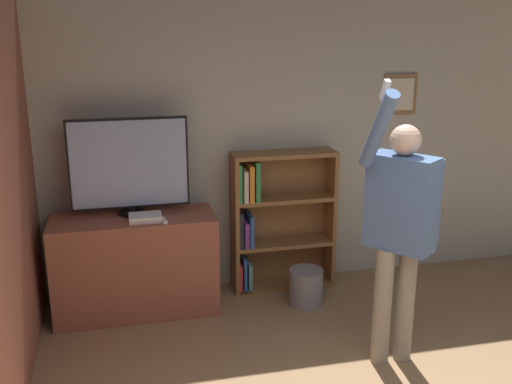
% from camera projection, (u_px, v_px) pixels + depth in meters
% --- Properties ---
extents(wall_back, '(6.40, 0.09, 2.70)m').
position_uv_depth(wall_back, '(286.00, 141.00, 5.49)').
color(wall_back, '#B2AD9E').
rests_on(wall_back, ground_plane).
extents(tv_ledge, '(1.36, 0.54, 0.85)m').
position_uv_depth(tv_ledge, '(135.00, 265.00, 5.07)').
color(tv_ledge, '#93513D').
rests_on(tv_ledge, ground_plane).
extents(television, '(0.97, 0.22, 0.82)m').
position_uv_depth(television, '(129.00, 166.00, 4.91)').
color(television, black).
rests_on(television, tv_ledge).
extents(game_console, '(0.26, 0.19, 0.05)m').
position_uv_depth(game_console, '(145.00, 218.00, 4.86)').
color(game_console, white).
rests_on(game_console, tv_ledge).
extents(remote_loose, '(0.06, 0.14, 0.02)m').
position_uv_depth(remote_loose, '(164.00, 221.00, 4.84)').
color(remote_loose, white).
rests_on(remote_loose, tv_ledge).
extents(bookshelf, '(0.95, 0.28, 1.29)m').
position_uv_depth(bookshelf, '(274.00, 220.00, 5.48)').
color(bookshelf, brown).
rests_on(bookshelf, ground_plane).
extents(person, '(0.60, 0.59, 2.08)m').
position_uv_depth(person, '(400.00, 222.00, 4.13)').
color(person, gray).
rests_on(person, ground_plane).
extents(waste_bin, '(0.30, 0.30, 0.33)m').
position_uv_depth(waste_bin, '(306.00, 287.00, 5.26)').
color(waste_bin, gray).
rests_on(waste_bin, ground_plane).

